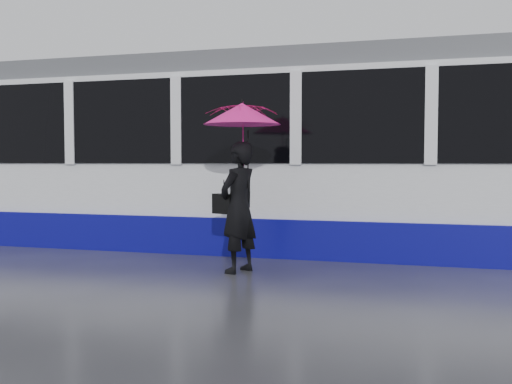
% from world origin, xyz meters
% --- Properties ---
extents(ground, '(90.00, 90.00, 0.00)m').
position_xyz_m(ground, '(0.00, 0.00, 0.00)').
color(ground, '#2C2C31').
rests_on(ground, ground).
extents(rails, '(34.00, 1.51, 0.02)m').
position_xyz_m(rails, '(0.00, 2.50, 0.01)').
color(rails, '#3F3D38').
rests_on(rails, ground).
extents(tram, '(26.00, 2.56, 3.35)m').
position_xyz_m(tram, '(-2.21, 2.50, 1.64)').
color(tram, white).
rests_on(tram, ground).
extents(woman, '(0.64, 0.77, 1.80)m').
position_xyz_m(woman, '(0.75, 0.04, 0.90)').
color(woman, black).
rests_on(woman, ground).
extents(umbrella, '(1.37, 1.37, 1.21)m').
position_xyz_m(umbrella, '(0.80, 0.04, 1.97)').
color(umbrella, '#E5138A').
rests_on(umbrella, ground).
extents(handbag, '(0.35, 0.25, 0.46)m').
position_xyz_m(handbag, '(0.53, 0.06, 0.94)').
color(handbag, black).
rests_on(handbag, ground).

